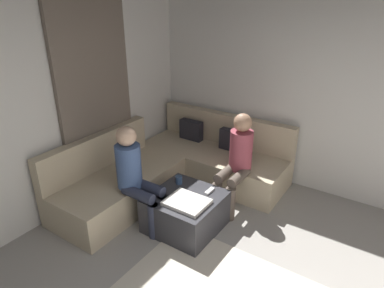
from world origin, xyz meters
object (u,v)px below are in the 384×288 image
sectional_couch (175,168)px  ottoman (186,211)px  person_on_couch_side (136,174)px  game_remote (210,191)px  person_on_couch_back (237,159)px  coffee_mug (179,180)px

sectional_couch → ottoman: size_ratio=3.36×
person_on_couch_side → ottoman: bearing=116.7°
ottoman → game_remote: bearing=50.7°
sectional_couch → person_on_couch_back: person_on_couch_back is taller
ottoman → person_on_couch_side: 0.71m
ottoman → coffee_mug: bearing=140.7°
ottoman → person_on_couch_back: bearing=70.2°
person_on_couch_back → person_on_couch_side: 1.23m
game_remote → person_on_couch_side: 0.85m
coffee_mug → person_on_couch_back: bearing=48.4°
sectional_couch → ottoman: 0.93m
sectional_couch → person_on_couch_back: bearing=3.5°
ottoman → coffee_mug: coffee_mug is taller
person_on_couch_back → person_on_couch_side: bearing=52.1°
ottoman → game_remote: size_ratio=5.07×
ottoman → game_remote: (0.18, 0.22, 0.22)m
ottoman → person_on_couch_back: person_on_couch_back is taller
ottoman → sectional_couch: bearing=134.0°
person_on_couch_back → ottoman: bearing=70.2°
person_on_couch_side → sectional_couch: bearing=-170.8°
game_remote → person_on_couch_side: size_ratio=0.12×
game_remote → person_on_couch_side: (-0.68, -0.47, 0.23)m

